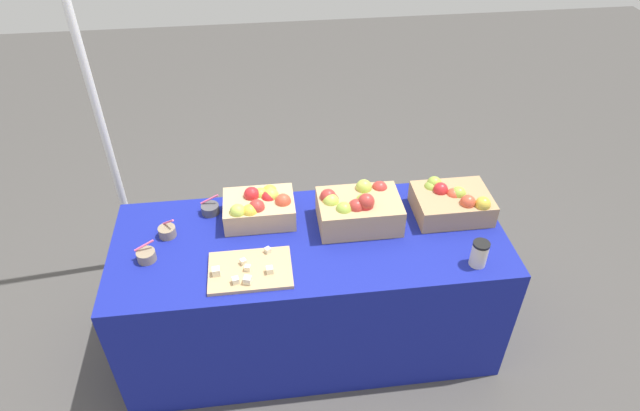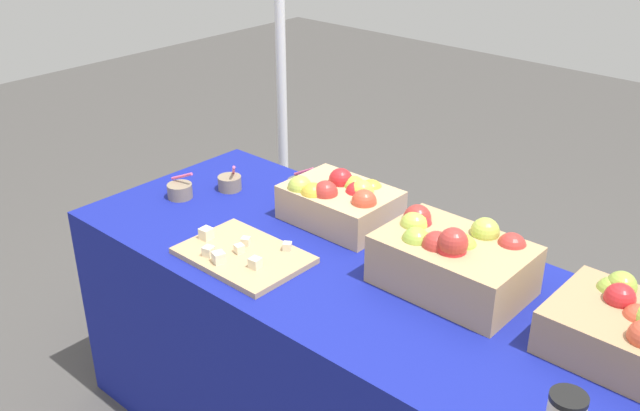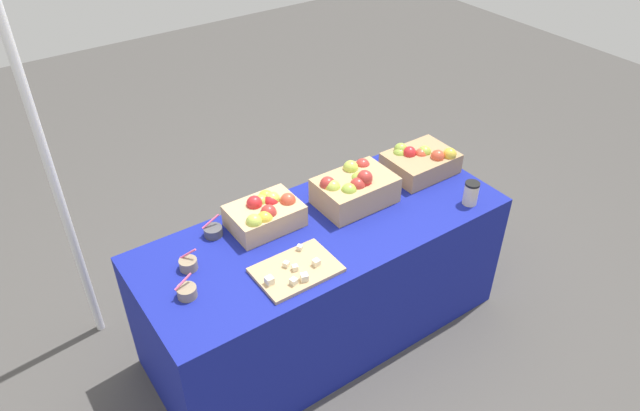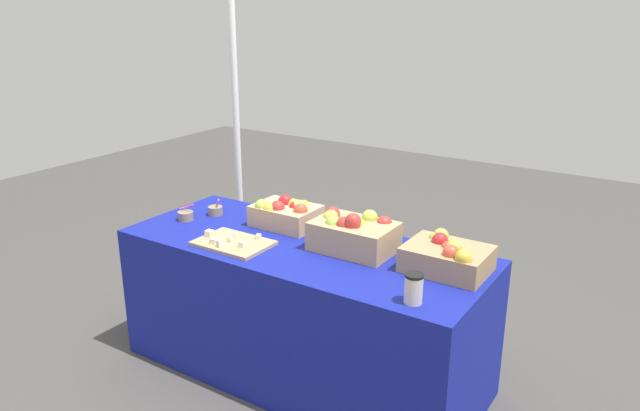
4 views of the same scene
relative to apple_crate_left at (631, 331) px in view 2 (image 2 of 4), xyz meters
name	(u,v)px [view 2 (image 2 of 4)]	position (x,y,z in m)	size (l,w,h in m)	color
table	(358,369)	(-0.73, -0.11, -0.44)	(1.90, 0.76, 0.74)	navy
apple_crate_left	(631,331)	(0.00, 0.00, 0.00)	(0.37, 0.28, 0.16)	tan
apple_crate_middle	(450,257)	(-0.49, -0.02, 0.02)	(0.40, 0.27, 0.21)	tan
apple_crate_right	(341,201)	(-0.96, 0.07, 0.00)	(0.35, 0.25, 0.16)	tan
cutting_board_front	(242,255)	(-1.02, -0.30, -0.06)	(0.37, 0.26, 0.05)	tan
sample_bowl_near	(230,183)	(-1.41, 0.00, -0.04)	(0.09, 0.08, 0.11)	gray
sample_bowl_mid	(300,185)	(-1.21, 0.15, -0.05)	(0.10, 0.09, 0.10)	#4C4C51
sample_bowl_far	(180,191)	(-1.49, -0.16, -0.04)	(0.09, 0.09, 0.10)	gray
tent_pole	(280,32)	(-1.77, 0.63, 0.33)	(0.04, 0.04, 2.28)	white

